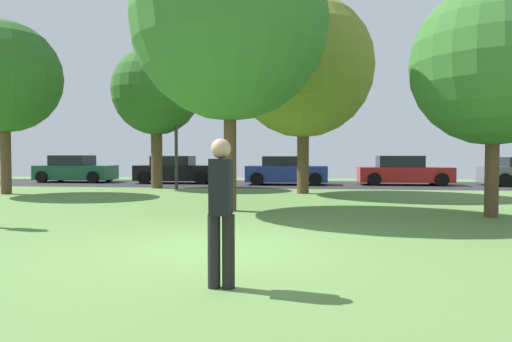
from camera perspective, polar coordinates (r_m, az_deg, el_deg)
The scene contains 13 objects.
ground_plane at distance 7.20m, azimuth -5.31°, elevation -9.69°, with size 44.00×44.00×0.00m, color #5B8442.
road_strip at distance 22.99m, azimuth 3.19°, elevation -1.66°, with size 44.00×6.40×0.01m, color #28282B.
oak_tree_left at distance 12.33m, azimuth -3.33°, elevation 18.32°, with size 5.14×5.14×7.51m.
birch_tree_lone at distance 20.84m, azimuth -12.51°, elevation 9.80°, with size 3.93×3.93×6.31m.
oak_tree_center at distance 19.67m, azimuth -29.24°, elevation 10.32°, with size 4.16×4.16×6.50m.
maple_tree_near at distance 17.70m, azimuth 6.00°, elevation 12.91°, with size 5.36×5.36×7.51m.
oak_tree_right at distance 12.18m, azimuth 27.86°, elevation 11.85°, with size 3.81×3.81×5.51m.
person_walking at distance 4.94m, azimuth -4.44°, elevation -4.46°, with size 0.30×0.33×1.64m.
parked_car_green at distance 26.60m, azimuth -21.89°, elevation 0.13°, with size 4.11×2.03×1.47m.
parked_car_black at distance 24.07m, azimuth -10.04°, elevation 0.05°, with size 4.25×1.95×1.44m.
parked_car_blue at distance 22.64m, azimuth 3.82°, elevation -0.06°, with size 4.01×2.06×1.42m.
parked_car_red at distance 23.47m, azimuth 18.11°, elevation -0.08°, with size 4.45×1.93×1.45m.
street_lamp_post at distance 19.98m, azimuth -10.06°, elevation 4.21°, with size 0.14×0.14×4.50m, color #2D2D33.
Camera 1 is at (1.50, -6.89, 1.45)m, focal length 31.62 mm.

